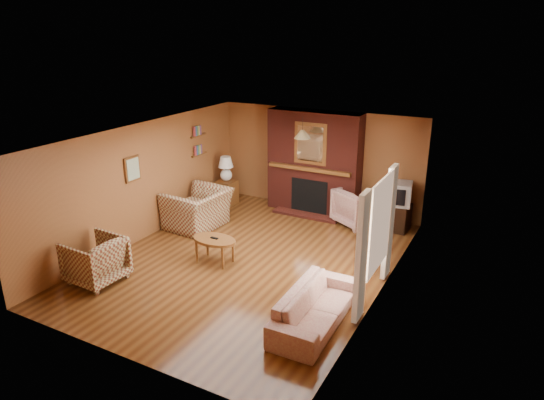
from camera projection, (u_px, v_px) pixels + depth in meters
The scene contains 20 objects.
floor at pixel (250, 261), 9.18m from camera, with size 6.50×6.50×0.00m, color #48250F.
ceiling at pixel (248, 136), 8.37m from camera, with size 6.50×6.50×0.00m, color white.
wall_back at pixel (318, 160), 11.48m from camera, with size 6.50×6.50×0.00m, color #9A5C2F.
wall_front at pixel (117, 279), 6.07m from camera, with size 6.50×6.50×0.00m, color #9A5C2F.
wall_left at pixel (143, 182), 9.88m from camera, with size 6.50×6.50×0.00m, color #9A5C2F.
wall_right at pixel (385, 226), 7.67m from camera, with size 6.50×6.50×0.00m, color #9A5C2F.
fireplace at pixel (314, 163), 11.26m from camera, with size 2.20×0.82×2.40m.
window_right at pixel (378, 234), 7.55m from camera, with size 0.10×1.85×2.00m.
bookshelf at pixel (200, 141), 11.28m from camera, with size 0.09×0.55×0.71m.
botanical_print at pixel (132, 169), 9.50m from camera, with size 0.05×0.40×0.50m.
pendant_light at pixel (302, 134), 10.42m from camera, with size 0.36×0.36×0.48m.
plaid_loveseat at pixel (198, 209), 10.61m from camera, with size 1.29×1.12×0.84m, color #5E2718.
plaid_armchair at pixel (95, 260), 8.32m from camera, with size 0.85×0.88×0.80m, color #5E2718.
floral_sofa at pixel (315, 307), 7.15m from camera, with size 1.90×0.74×0.55m, color #BAAD90.
floral_armchair at pixel (358, 207), 10.74m from camera, with size 0.87×0.90×0.82m, color #BAAD90.
coffee_table at pixel (214, 242), 8.99m from camera, with size 0.87×0.54×0.50m.
side_table at pixel (227, 192), 12.04m from camera, with size 0.45×0.45×0.60m, color brown.
table_lamp at pixel (226, 167), 11.83m from camera, with size 0.37×0.37×0.62m.
tv_stand at pixel (396, 217), 10.50m from camera, with size 0.54×0.49×0.59m, color black.
crt_tv at pixel (398, 194), 10.32m from camera, with size 0.61×0.60×0.49m.
Camera 1 is at (4.25, -7.09, 4.17)m, focal length 32.00 mm.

